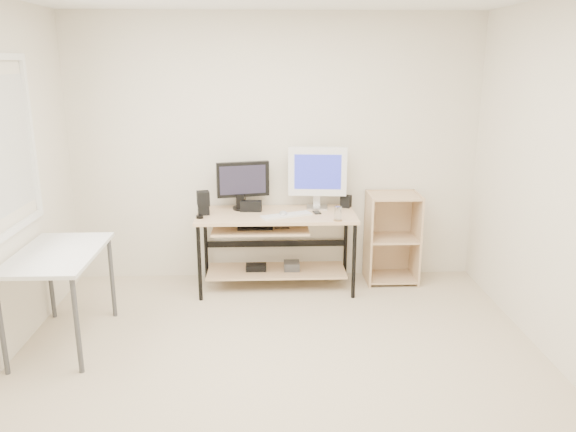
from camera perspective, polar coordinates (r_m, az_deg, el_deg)
The scene contains 16 objects.
room at distance 3.61m, azimuth -2.97°, elevation 2.24°, with size 4.01×4.01×2.62m.
desk at distance 5.38m, azimuth -1.46°, elevation -1.90°, with size 1.50×0.65×0.75m.
side_table at distance 4.62m, azimuth -22.33°, elevation -4.34°, with size 0.60×1.00×0.75m.
shelf_unit at distance 5.70m, azimuth 10.44°, elevation -2.08°, with size 0.50×0.40×0.90m.
black_monitor at distance 5.43m, azimuth -4.59°, elevation 3.43°, with size 0.51×0.21×0.47m.
white_imac at distance 5.44m, azimuth 3.01°, elevation 4.36°, with size 0.57×0.18×0.60m.
keyboard at distance 5.21m, azimuth -0.17°, elevation 0.06°, with size 0.48×0.13×0.02m, color white.
mouse at distance 5.23m, azimuth -0.49°, elevation 0.26°, with size 0.08×0.12×0.04m, color #BCBCC2.
center_speaker at distance 5.40m, azimuth -3.77°, elevation 1.02°, with size 0.20×0.09×0.10m, color black.
speaker_left at distance 5.31m, azimuth -8.60°, elevation 1.38°, with size 0.13×0.13×0.22m.
speaker_right at distance 5.56m, azimuth 5.90°, elevation 1.49°, with size 0.10×0.10×0.12m, color black.
audio_controller at distance 5.42m, azimuth -4.82°, elevation 1.39°, with size 0.08×0.05×0.16m, color black.
volume_puck at distance 5.21m, azimuth -8.96°, elevation -0.07°, with size 0.07×0.07×0.03m, color black.
smartphone at distance 5.34m, azimuth 2.95°, elevation 0.37°, with size 0.06×0.11×0.01m, color black.
coaster at distance 5.09m, azimuth 5.09°, elevation -0.45°, with size 0.08×0.08×0.01m, color #9C7346.
drinking_glass at distance 5.07m, azimuth 5.10°, elevation 0.27°, with size 0.06×0.06×0.13m, color white.
Camera 1 is at (-0.09, -3.48, 2.14)m, focal length 35.00 mm.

